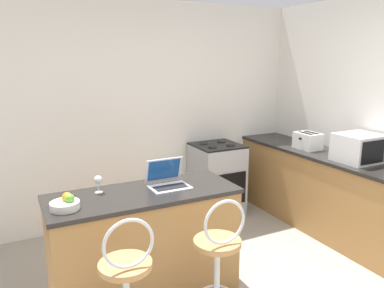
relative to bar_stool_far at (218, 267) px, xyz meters
name	(u,v)px	position (x,y,z in m)	size (l,w,h in m)	color
wall_back	(148,113)	(0.28, 2.14, 0.83)	(12.00, 0.06, 2.60)	silver
breakfast_bar	(145,244)	(-0.34, 0.61, -0.02)	(1.51, 0.60, 0.90)	#9E703D
counter_right	(340,198)	(1.93, 0.64, -0.02)	(0.59, 2.98, 0.90)	#9E703D
bar_stool_far	(218,267)	(0.00, 0.00, 0.00)	(0.40, 0.40, 1.01)	silver
laptop	(167,179)	(-0.11, 0.66, 0.48)	(0.32, 0.27, 0.22)	silver
microwave	(359,148)	(1.95, 0.48, 0.57)	(0.44, 0.39, 0.29)	silver
toaster	(308,141)	(1.89, 1.14, 0.52)	(0.24, 0.29, 0.19)	silver
stove_range	(217,179)	(1.05, 1.81, -0.02)	(0.57, 0.57, 0.91)	#9EA3A8
wine_glass_tall	(98,181)	(-0.65, 0.75, 0.53)	(0.06, 0.06, 0.14)	silver
fruit_bowl	(66,203)	(-0.93, 0.52, 0.47)	(0.20, 0.20, 0.11)	silver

